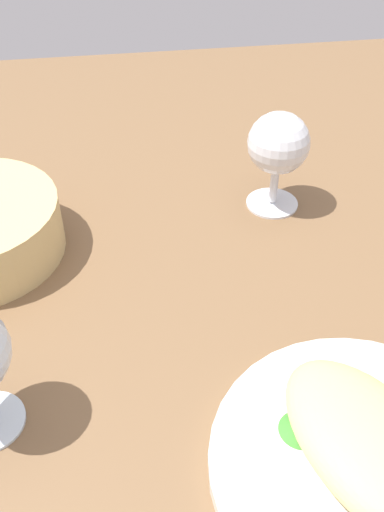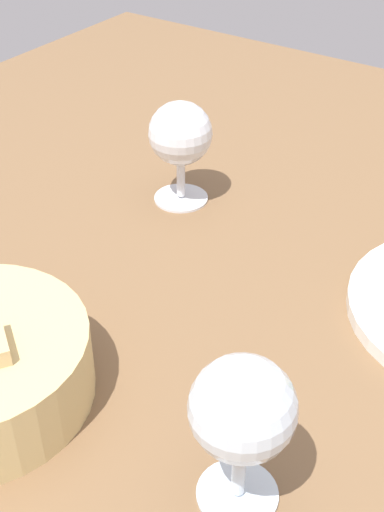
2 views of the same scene
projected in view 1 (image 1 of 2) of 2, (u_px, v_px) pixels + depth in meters
The scene contains 5 objects.
ground_plane at pixel (156, 336), 56.67cm from camera, with size 140.00×140.00×2.00cm, color brown.
plate at pixel (367, 466), 44.45cm from camera, with size 24.80×24.80×1.40cm, color white.
omelette at pixel (375, 448), 42.72cm from camera, with size 17.72×10.07×3.89cm, color #EDCB7F.
lettuce_garnish at pixel (302, 426), 45.65cm from camera, with size 3.65×3.65×1.18cm, color #408D34.
wine_glass_near at pixel (278, 147), 66.40cm from camera, with size 7.31×7.31×12.31cm.
Camera 1 is at (-37.67, 1.97, 42.17)cm, focal length 40.23 mm.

